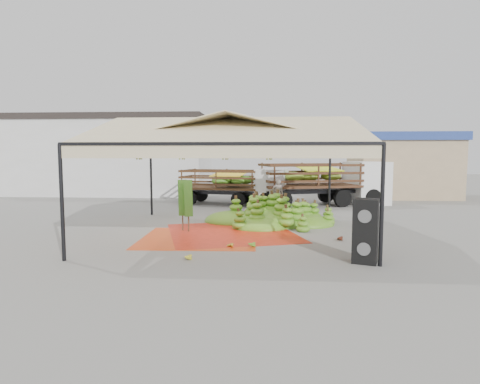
# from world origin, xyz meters

# --- Properties ---
(ground) EXTENTS (90.00, 90.00, 0.00)m
(ground) POSITION_xyz_m (0.00, 0.00, 0.00)
(ground) COLOR slate
(ground) RESTS_ON ground
(canopy_tent) EXTENTS (8.10, 8.10, 4.00)m
(canopy_tent) POSITION_xyz_m (0.00, 0.00, 3.30)
(canopy_tent) COLOR black
(canopy_tent) RESTS_ON ground
(building_white) EXTENTS (14.30, 6.30, 5.40)m
(building_white) POSITION_xyz_m (-10.00, 14.00, 2.71)
(building_white) COLOR silver
(building_white) RESTS_ON ground
(building_tan) EXTENTS (6.30, 5.30, 4.10)m
(building_tan) POSITION_xyz_m (10.00, 13.00, 2.07)
(building_tan) COLOR tan
(building_tan) RESTS_ON ground
(tarp_left) EXTENTS (3.82, 3.65, 0.01)m
(tarp_left) POSITION_xyz_m (-1.00, -0.97, 0.01)
(tarp_left) COLOR #C83D12
(tarp_left) RESTS_ON ground
(tarp_right) EXTENTS (5.28, 5.42, 0.01)m
(tarp_right) POSITION_xyz_m (0.00, -0.04, 0.01)
(tarp_right) COLOR red
(tarp_right) RESTS_ON ground
(banana_heap) EXTENTS (5.87, 5.03, 1.16)m
(banana_heap) POSITION_xyz_m (1.37, 2.09, 0.58)
(banana_heap) COLOR #457317
(banana_heap) RESTS_ON ground
(hand_yellow_a) EXTENTS (0.47, 0.40, 0.21)m
(hand_yellow_a) POSITION_xyz_m (-0.90, -3.70, 0.10)
(hand_yellow_a) COLOR gold
(hand_yellow_a) RESTS_ON ground
(hand_yellow_b) EXTENTS (0.50, 0.48, 0.18)m
(hand_yellow_b) POSITION_xyz_m (0.10, -2.27, 0.09)
(hand_yellow_b) COLOR #BA8725
(hand_yellow_b) RESTS_ON ground
(hand_red_a) EXTENTS (0.45, 0.38, 0.20)m
(hand_red_a) POSITION_xyz_m (3.48, -1.06, 0.10)
(hand_red_a) COLOR #532312
(hand_red_a) RESTS_ON ground
(hand_red_b) EXTENTS (0.55, 0.51, 0.20)m
(hand_red_b) POSITION_xyz_m (3.70, -3.10, 0.10)
(hand_red_b) COLOR #531A13
(hand_red_b) RESTS_ON ground
(hand_green) EXTENTS (0.53, 0.48, 0.20)m
(hand_green) POSITION_xyz_m (0.72, -2.07, 0.10)
(hand_green) COLOR #397C19
(hand_green) RESTS_ON ground
(hanging_bunches) EXTENTS (4.74, 0.24, 0.20)m
(hanging_bunches) POSITION_xyz_m (-0.96, -0.15, 2.62)
(hanging_bunches) COLOR #507D1A
(hanging_bunches) RESTS_ON ground
(speaker_stack) EXTENTS (0.73, 0.69, 1.63)m
(speaker_stack) POSITION_xyz_m (3.70, -3.70, 0.82)
(speaker_stack) COLOR black
(speaker_stack) RESTS_ON ground
(banana_leaves) EXTENTS (0.96, 1.36, 3.70)m
(banana_leaves) POSITION_xyz_m (-1.67, -0.21, 0.00)
(banana_leaves) COLOR #30741F
(banana_leaves) RESTS_ON ground
(vendor) EXTENTS (0.60, 0.43, 1.57)m
(vendor) POSITION_xyz_m (1.79, 5.80, 0.78)
(vendor) COLOR gray
(vendor) RESTS_ON ground
(truck_left) EXTENTS (6.01, 3.05, 1.97)m
(truck_left) POSITION_xyz_m (-0.31, 8.07, 1.21)
(truck_left) COLOR #502F1A
(truck_left) RESTS_ON ground
(truck_right) EXTENTS (7.21, 4.12, 2.35)m
(truck_right) POSITION_xyz_m (4.66, 8.24, 1.45)
(truck_right) COLOR #492518
(truck_right) RESTS_ON ground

